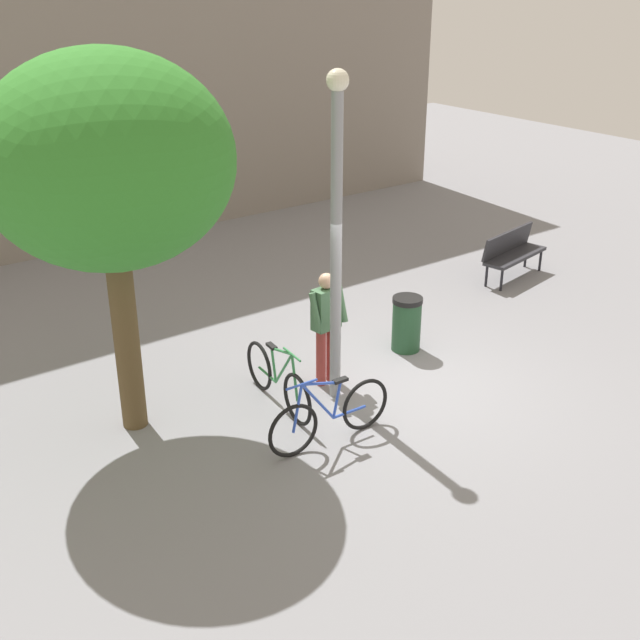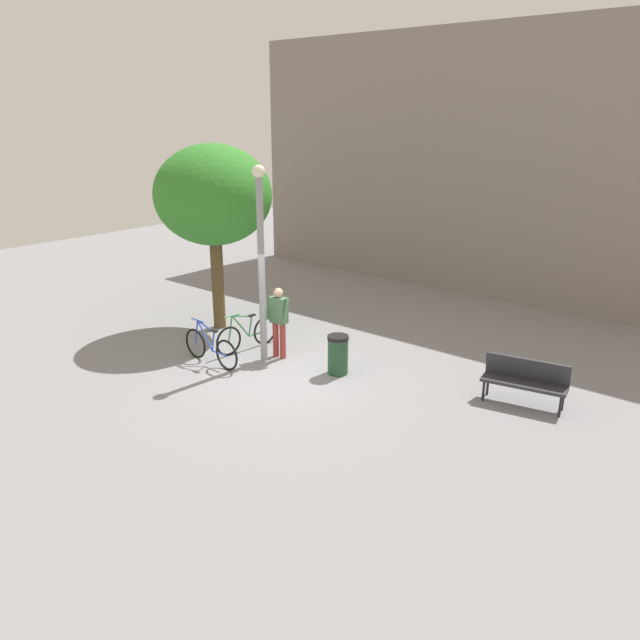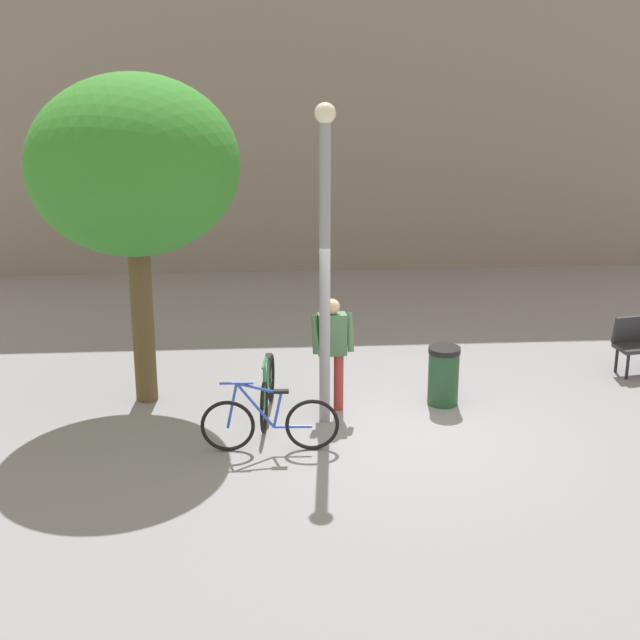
{
  "view_description": "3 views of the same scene",
  "coord_description": "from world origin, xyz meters",
  "px_view_note": "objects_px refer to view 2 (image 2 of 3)",
  "views": [
    {
      "loc": [
        -6.98,
        -7.38,
        5.54
      ],
      "look_at": [
        -0.45,
        1.39,
        0.64
      ],
      "focal_mm": 45.03,
      "sensor_mm": 36.0,
      "label": 1
    },
    {
      "loc": [
        8.56,
        -9.1,
        5.43
      ],
      "look_at": [
        -0.1,
        1.34,
        0.91
      ],
      "focal_mm": 35.06,
      "sensor_mm": 36.0,
      "label": 2
    },
    {
      "loc": [
        -1.86,
        -12.08,
        5.55
      ],
      "look_at": [
        -0.93,
        1.75,
        1.03
      ],
      "focal_mm": 54.15,
      "sensor_mm": 36.0,
      "label": 3
    }
  ],
  "objects_px": {
    "park_bench": "(525,378)",
    "bicycle_green": "(247,335)",
    "bicycle_blue": "(210,348)",
    "trash_bin": "(338,355)",
    "plaza_tree": "(213,196)",
    "lamppost": "(261,255)",
    "person_by_lamppost": "(279,318)"
  },
  "relations": [
    {
      "from": "person_by_lamppost",
      "to": "plaza_tree",
      "type": "distance_m",
      "value": 3.72
    },
    {
      "from": "park_bench",
      "to": "bicycle_green",
      "type": "distance_m",
      "value": 6.44
    },
    {
      "from": "bicycle_green",
      "to": "plaza_tree",
      "type": "bearing_deg",
      "value": 158.32
    },
    {
      "from": "lamppost",
      "to": "park_bench",
      "type": "xyz_separation_m",
      "value": [
        5.49,
        1.63,
        -1.94
      ]
    },
    {
      "from": "trash_bin",
      "to": "bicycle_green",
      "type": "bearing_deg",
      "value": -174.34
    },
    {
      "from": "plaza_tree",
      "to": "bicycle_green",
      "type": "distance_m",
      "value": 3.62
    },
    {
      "from": "park_bench",
      "to": "person_by_lamppost",
      "type": "bearing_deg",
      "value": -166.84
    },
    {
      "from": "bicycle_blue",
      "to": "plaza_tree",
      "type": "bearing_deg",
      "value": 133.9
    },
    {
      "from": "lamppost",
      "to": "park_bench",
      "type": "distance_m",
      "value": 6.04
    },
    {
      "from": "person_by_lamppost",
      "to": "lamppost",
      "type": "bearing_deg",
      "value": -109.15
    },
    {
      "from": "person_by_lamppost",
      "to": "trash_bin",
      "type": "bearing_deg",
      "value": 4.01
    },
    {
      "from": "park_bench",
      "to": "bicycle_green",
      "type": "xyz_separation_m",
      "value": [
        -6.28,
        -1.39,
        -0.16
      ]
    },
    {
      "from": "bicycle_green",
      "to": "trash_bin",
      "type": "distance_m",
      "value": 2.58
    },
    {
      "from": "bicycle_blue",
      "to": "trash_bin",
      "type": "bearing_deg",
      "value": 28.7
    },
    {
      "from": "trash_bin",
      "to": "bicycle_blue",
      "type": "bearing_deg",
      "value": -151.3
    },
    {
      "from": "lamppost",
      "to": "plaza_tree",
      "type": "xyz_separation_m",
      "value": [
        -2.57,
        0.94,
        0.97
      ]
    },
    {
      "from": "bicycle_blue",
      "to": "bicycle_green",
      "type": "xyz_separation_m",
      "value": [
        -0.01,
        1.15,
        0.0
      ]
    },
    {
      "from": "bicycle_green",
      "to": "trash_bin",
      "type": "xyz_separation_m",
      "value": [
        2.56,
        0.25,
        0.06
      ]
    },
    {
      "from": "park_bench",
      "to": "bicycle_green",
      "type": "relative_size",
      "value": 0.92
    },
    {
      "from": "park_bench",
      "to": "plaza_tree",
      "type": "relative_size",
      "value": 0.35
    },
    {
      "from": "park_bench",
      "to": "bicycle_blue",
      "type": "distance_m",
      "value": 6.77
    },
    {
      "from": "park_bench",
      "to": "bicycle_blue",
      "type": "xyz_separation_m",
      "value": [
        -6.28,
        -2.54,
        -0.16
      ]
    },
    {
      "from": "lamppost",
      "to": "person_by_lamppost",
      "type": "distance_m",
      "value": 1.57
    },
    {
      "from": "plaza_tree",
      "to": "bicycle_blue",
      "type": "distance_m",
      "value": 4.01
    },
    {
      "from": "plaza_tree",
      "to": "trash_bin",
      "type": "distance_m",
      "value": 5.31
    },
    {
      "from": "person_by_lamppost",
      "to": "bicycle_blue",
      "type": "xyz_separation_m",
      "value": [
        -0.92,
        -1.29,
        -0.58
      ]
    },
    {
      "from": "plaza_tree",
      "to": "bicycle_blue",
      "type": "relative_size",
      "value": 2.61
    },
    {
      "from": "bicycle_blue",
      "to": "trash_bin",
      "type": "height_order",
      "value": "bicycle_blue"
    },
    {
      "from": "park_bench",
      "to": "bicycle_blue",
      "type": "height_order",
      "value": "bicycle_blue"
    },
    {
      "from": "plaza_tree",
      "to": "bicycle_green",
      "type": "relative_size",
      "value": 2.62
    },
    {
      "from": "lamppost",
      "to": "bicycle_green",
      "type": "distance_m",
      "value": 2.26
    },
    {
      "from": "park_bench",
      "to": "bicycle_green",
      "type": "height_order",
      "value": "bicycle_green"
    }
  ]
}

